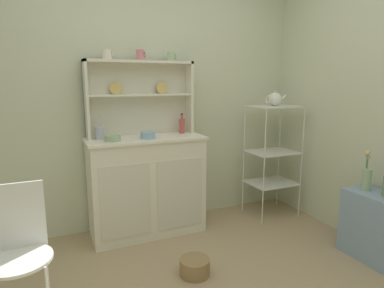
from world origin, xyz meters
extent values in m
cube|color=beige|center=(0.00, 1.62, 1.25)|extent=(3.84, 0.05, 2.50)
cube|color=silver|center=(-0.08, 1.37, 0.46)|extent=(1.03, 0.42, 0.91)
cube|color=beige|center=(-0.33, 1.16, 0.41)|extent=(0.43, 0.01, 0.64)
cube|color=beige|center=(0.17, 1.16, 0.41)|extent=(0.43, 0.01, 0.64)
cube|color=white|center=(-0.08, 1.37, 0.90)|extent=(1.06, 0.45, 0.02)
cube|color=silver|center=(-0.08, 1.57, 1.26)|extent=(0.99, 0.02, 0.68)
cube|color=silver|center=(-0.56, 1.49, 1.26)|extent=(0.02, 0.18, 0.68)
cube|color=silver|center=(0.40, 1.49, 1.26)|extent=(0.02, 0.18, 0.68)
cube|color=silver|center=(-0.08, 1.49, 1.29)|extent=(0.95, 0.16, 0.02)
cube|color=silver|center=(-0.08, 1.49, 1.59)|extent=(0.99, 0.18, 0.02)
cylinder|color=#DBB760|center=(-0.30, 1.53, 1.35)|extent=(0.11, 0.03, 0.11)
cylinder|color=#DBB760|center=(0.14, 1.53, 1.35)|extent=(0.11, 0.03, 0.11)
cylinder|color=silver|center=(1.02, 1.07, 0.58)|extent=(0.01, 0.01, 1.17)
cylinder|color=silver|center=(1.49, 1.07, 0.58)|extent=(0.01, 0.01, 1.17)
cylinder|color=silver|center=(1.02, 1.43, 0.58)|extent=(0.01, 0.01, 1.17)
cylinder|color=silver|center=(1.49, 1.43, 0.58)|extent=(0.01, 0.01, 1.17)
cube|color=silver|center=(1.25, 1.25, 1.16)|extent=(0.49, 0.38, 0.01)
cube|color=silver|center=(1.25, 1.25, 0.68)|extent=(0.49, 0.38, 0.01)
cube|color=silver|center=(1.25, 1.25, 0.35)|extent=(0.49, 0.38, 0.01)
cube|color=#849EBC|center=(1.44, 0.15, 0.27)|extent=(0.28, 0.48, 0.54)
cylinder|color=white|center=(-0.96, 0.55, 0.23)|extent=(0.01, 0.01, 0.45)
cylinder|color=white|center=(-1.09, 0.41, 0.45)|extent=(0.36, 0.36, 0.02)
cube|color=white|center=(-1.09, 0.55, 0.65)|extent=(0.31, 0.02, 0.40)
cylinder|color=#93754C|center=(0.03, 0.53, 0.06)|extent=(0.22, 0.22, 0.12)
cylinder|color=silver|center=(-0.37, 1.49, 1.64)|extent=(0.08, 0.08, 0.08)
torus|color=silver|center=(-0.32, 1.49, 1.64)|extent=(0.01, 0.05, 0.05)
cylinder|color=#D17A84|center=(-0.08, 1.49, 1.64)|extent=(0.07, 0.07, 0.09)
torus|color=#D17A84|center=(-0.03, 1.49, 1.65)|extent=(0.01, 0.05, 0.05)
cylinder|color=#9EB78E|center=(0.22, 1.49, 1.64)|extent=(0.08, 0.08, 0.08)
torus|color=#9EB78E|center=(0.26, 1.49, 1.64)|extent=(0.01, 0.05, 0.05)
cylinder|color=#9EB78E|center=(-0.39, 1.29, 0.94)|extent=(0.13, 0.13, 0.05)
cylinder|color=#8EB2D1|center=(-0.08, 1.29, 0.95)|extent=(0.13, 0.13, 0.06)
cylinder|color=#B74C47|center=(0.31, 1.45, 0.98)|extent=(0.05, 0.05, 0.14)
cylinder|color=#B74C47|center=(0.31, 1.45, 1.07)|extent=(0.02, 0.02, 0.04)
cylinder|color=#4C382D|center=(0.31, 1.45, 1.10)|extent=(0.03, 0.03, 0.01)
cylinder|color=#B2B7C6|center=(-0.47, 1.45, 0.97)|extent=(0.08, 0.08, 0.11)
cylinder|color=silver|center=(-0.45, 1.46, 1.04)|extent=(0.02, 0.03, 0.16)
ellipsoid|color=silver|center=(-0.45, 1.46, 1.12)|extent=(0.02, 0.01, 0.01)
cylinder|color=silver|center=(-0.45, 1.45, 1.04)|extent=(0.02, 0.03, 0.16)
ellipsoid|color=silver|center=(-0.45, 1.45, 1.13)|extent=(0.02, 0.01, 0.01)
sphere|color=white|center=(1.25, 1.25, 1.23)|extent=(0.14, 0.14, 0.14)
sphere|color=silver|center=(1.25, 1.25, 1.31)|extent=(0.02, 0.02, 0.02)
cylinder|color=white|center=(1.35, 1.25, 1.24)|extent=(0.09, 0.02, 0.07)
torus|color=white|center=(1.17, 1.25, 1.23)|extent=(0.01, 0.09, 0.09)
cylinder|color=#9EB78E|center=(1.44, 0.27, 0.63)|extent=(0.07, 0.07, 0.18)
cylinder|color=#4C844C|center=(1.43, 0.29, 0.77)|extent=(0.00, 0.01, 0.15)
sphere|color=#DBB760|center=(1.43, 0.29, 0.85)|extent=(0.04, 0.04, 0.04)
cylinder|color=#4C844C|center=(1.45, 0.29, 0.76)|extent=(0.00, 0.01, 0.11)
sphere|color=#9EB78E|center=(1.45, 0.29, 0.81)|extent=(0.04, 0.04, 0.04)
cylinder|color=#4C844C|center=(1.44, 0.29, 0.78)|extent=(0.00, 0.01, 0.15)
sphere|color=#B79ECC|center=(1.44, 0.29, 0.85)|extent=(0.03, 0.03, 0.03)
camera|label=1|loc=(-0.90, -1.48, 1.41)|focal=30.78mm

